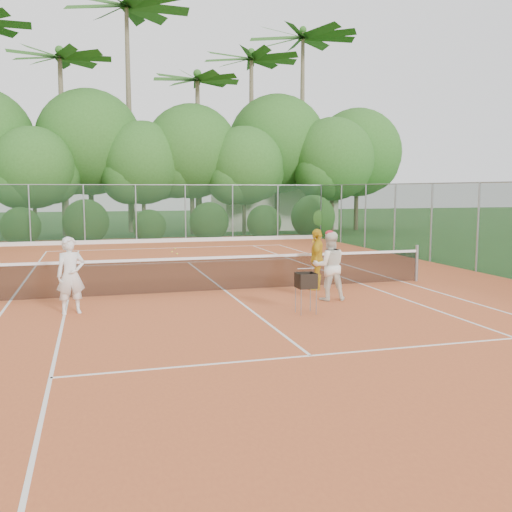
{
  "coord_description": "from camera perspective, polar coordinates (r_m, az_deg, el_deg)",
  "views": [
    {
      "loc": [
        -3.43,
        -15.07,
        2.79
      ],
      "look_at": [
        0.54,
        -1.2,
        1.1
      ],
      "focal_mm": 40.0,
      "sensor_mm": 36.0,
      "label": 1
    }
  ],
  "objects": [
    {
      "name": "player_center_grp",
      "position": [
        14.37,
        7.33,
        -0.97
      ],
      "size": [
        0.93,
        0.77,
        1.76
      ],
      "color": "white",
      "rests_on": "clay_court"
    },
    {
      "name": "fence_back",
      "position": [
        30.29,
        -9.48,
        4.2
      ],
      "size": [
        18.07,
        0.07,
        3.0
      ],
      "color": "#19381E",
      "rests_on": "clay_court"
    },
    {
      "name": "stray_ball_c",
      "position": [
        24.52,
        -7.89,
        0.22
      ],
      "size": [
        0.07,
        0.07,
        0.07
      ],
      "primitive_type": "sphere",
      "color": "yellow",
      "rests_on": "clay_court"
    },
    {
      "name": "tennis_net",
      "position": [
        15.62,
        -3.11,
        -1.64
      ],
      "size": [
        11.97,
        0.1,
        1.1
      ],
      "color": "gray",
      "rests_on": "clay_court"
    },
    {
      "name": "clay_court",
      "position": [
        15.7,
        -3.1,
        -3.52
      ],
      "size": [
        18.0,
        36.0,
        0.02
      ],
      "primitive_type": "cube",
      "color": "#BF592C",
      "rests_on": "ground"
    },
    {
      "name": "player_yellow",
      "position": [
        15.86,
        6.11,
        -0.32
      ],
      "size": [
        0.82,
        1.07,
        1.69
      ],
      "primitive_type": "imported",
      "rotation": [
        0.0,
        0.0,
        -2.04
      ],
      "color": "gold",
      "rests_on": "clay_court"
    },
    {
      "name": "player_white",
      "position": [
        13.37,
        -18.03,
        -1.85
      ],
      "size": [
        0.7,
        0.54,
        1.73
      ],
      "primitive_type": "imported",
      "rotation": [
        0.0,
        0.0,
        0.21
      ],
      "color": "white",
      "rests_on": "clay_court"
    },
    {
      "name": "tropical_treeline",
      "position": [
        35.7,
        -8.24,
        10.36
      ],
      "size": [
        32.1,
        8.49,
        15.03
      ],
      "color": "brown",
      "rests_on": "ground"
    },
    {
      "name": "ball_hopper",
      "position": [
        12.78,
        5.02,
        -2.54
      ],
      "size": [
        0.4,
        0.4,
        0.92
      ],
      "rotation": [
        0.0,
        0.0,
        0.05
      ],
      "color": "gray",
      "rests_on": "clay_court"
    },
    {
      "name": "club_building",
      "position": [
        41.02,
        1.69,
        4.89
      ],
      "size": [
        8.0,
        5.0,
        3.0
      ],
      "primitive_type": "cube",
      "color": "beige",
      "rests_on": "ground"
    },
    {
      "name": "stray_ball_b",
      "position": [
        26.69,
        -8.09,
        0.74
      ],
      "size": [
        0.07,
        0.07,
        0.07
      ],
      "primitive_type": "sphere",
      "color": "#B9D331",
      "rests_on": "clay_court"
    },
    {
      "name": "court_markings",
      "position": [
        15.7,
        -3.1,
        -3.48
      ],
      "size": [
        11.03,
        23.83,
        0.01
      ],
      "color": "white",
      "rests_on": "clay_court"
    },
    {
      "name": "stray_ball_a",
      "position": [
        25.39,
        -8.39,
        0.43
      ],
      "size": [
        0.07,
        0.07,
        0.07
      ],
      "primitive_type": "sphere",
      "color": "yellow",
      "rests_on": "clay_court"
    },
    {
      "name": "ground",
      "position": [
        15.7,
        -3.1,
        -3.56
      ],
      "size": [
        120.0,
        120.0,
        0.0
      ],
      "primitive_type": "plane",
      "color": "#214B1A",
      "rests_on": "ground"
    }
  ]
}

